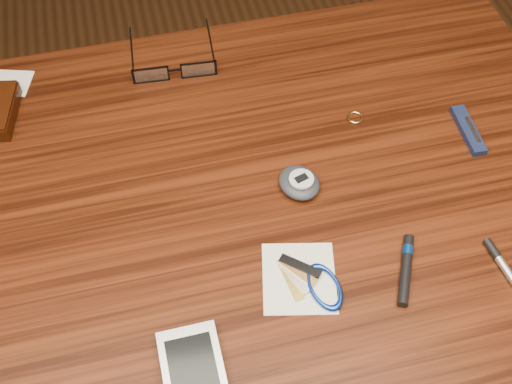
% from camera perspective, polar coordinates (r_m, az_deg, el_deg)
% --- Properties ---
extents(desk, '(1.00, 0.70, 0.75)m').
position_cam_1_polar(desk, '(0.93, -1.19, -4.36)').
color(desk, '#381509').
rests_on(desk, ground).
extents(eyeglasses, '(0.14, 0.14, 0.03)m').
position_cam_1_polar(eyeglasses, '(0.99, -7.26, 10.76)').
color(eyeglasses, black).
rests_on(eyeglasses, desk).
extents(gold_ring, '(0.03, 0.03, 0.00)m').
position_cam_1_polar(gold_ring, '(0.94, 8.80, 6.56)').
color(gold_ring, tan).
rests_on(gold_ring, desk).
extents(pda_phone, '(0.07, 0.12, 0.02)m').
position_cam_1_polar(pda_phone, '(0.72, -5.41, -16.41)').
color(pda_phone, '#AAAAAE').
rests_on(pda_phone, desk).
extents(pedometer, '(0.07, 0.07, 0.02)m').
position_cam_1_polar(pedometer, '(0.85, 3.88, 0.85)').
color(pedometer, '#22262D').
rests_on(pedometer, desk).
extents(notepad_keys, '(0.11, 0.11, 0.01)m').
position_cam_1_polar(notepad_keys, '(0.77, 4.98, -7.97)').
color(notepad_keys, silver).
rests_on(notepad_keys, desk).
extents(pocket_knife, '(0.02, 0.09, 0.01)m').
position_cam_1_polar(pocket_knife, '(0.96, 18.35, 5.23)').
color(pocket_knife, '#121A37').
rests_on(pocket_knife, desk).
extents(silver_pen, '(0.02, 0.12, 0.01)m').
position_cam_1_polar(silver_pen, '(0.83, 21.64, -6.90)').
color(silver_pen, '#B8B7BD').
rests_on(silver_pen, desk).
extents(black_blue_pen, '(0.05, 0.09, 0.01)m').
position_cam_1_polar(black_blue_pen, '(0.80, 13.20, -6.53)').
color(black_blue_pen, black).
rests_on(black_blue_pen, desk).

